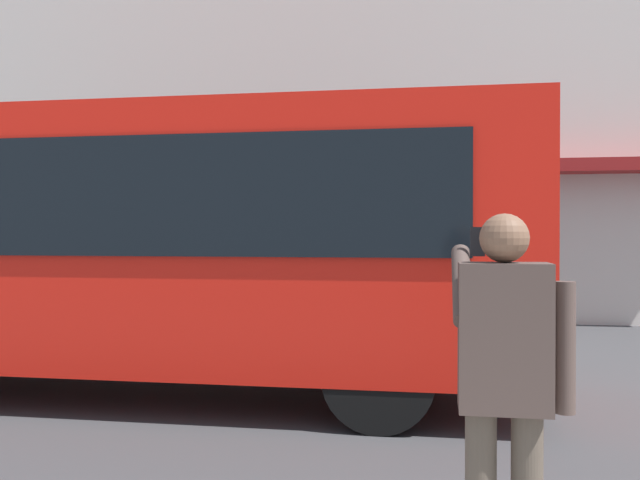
% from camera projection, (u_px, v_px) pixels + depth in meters
% --- Properties ---
extents(ground_plane, '(60.00, 60.00, 0.00)m').
position_uv_depth(ground_plane, '(395.00, 397.00, 7.38)').
color(ground_plane, '#38383A').
extents(building_facade_far, '(28.00, 1.55, 12.00)m').
position_uv_depth(building_facade_far, '(416.00, 25.00, 14.01)').
color(building_facade_far, beige).
rests_on(building_facade_far, ground_plane).
extents(red_bus, '(9.05, 2.54, 3.08)m').
position_uv_depth(red_bus, '(115.00, 240.00, 7.64)').
color(red_bus, red).
rests_on(red_bus, ground_plane).
extents(pedestrian_photographer, '(0.53, 0.52, 1.70)m').
position_uv_depth(pedestrian_photographer, '(505.00, 372.00, 3.07)').
color(pedestrian_photographer, '#4C4238').
rests_on(pedestrian_photographer, sidewalk_curb).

